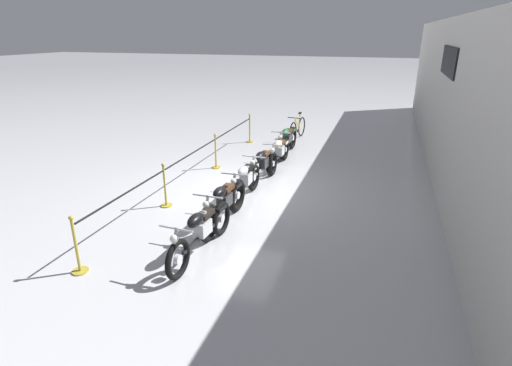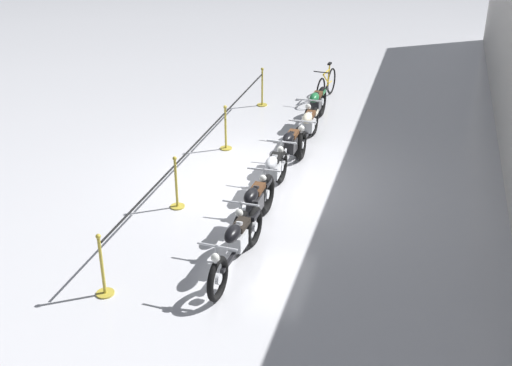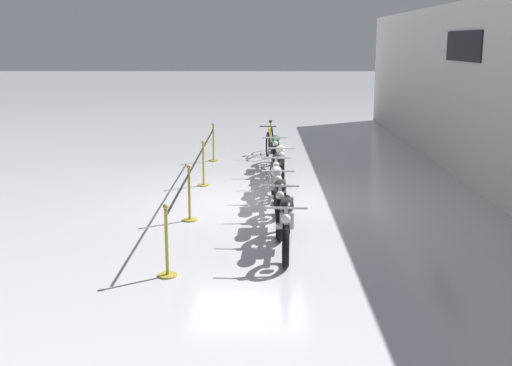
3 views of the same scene
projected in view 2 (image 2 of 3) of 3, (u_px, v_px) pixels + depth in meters
name	position (u px, v px, depth m)	size (l,w,h in m)	color
ground_plane	(254.00, 179.00, 13.37)	(120.00, 120.00, 0.00)	silver
motorcycle_green_0	(315.00, 108.00, 15.87)	(2.36, 0.62, 0.97)	black
motorcycle_cream_1	(308.00, 128.00, 14.73)	(2.20, 0.62, 0.92)	black
motorcycle_black_2	(290.00, 149.00, 13.62)	(2.12, 0.62, 0.92)	black
motorcycle_silver_3	(273.00, 173.00, 12.51)	(2.27, 0.62, 0.91)	black
motorcycle_black_4	(254.00, 208.00, 11.22)	(2.24, 0.62, 0.96)	black
motorcycle_black_5	(237.00, 245.00, 10.12)	(2.33, 0.62, 0.93)	black
bicycle	(326.00, 85.00, 17.83)	(1.76, 0.48, 0.98)	black
stanchion_far_left	(225.00, 119.00, 14.49)	(9.09, 0.28, 1.05)	gold
stanchion_mid_left	(226.00, 134.00, 14.64)	(0.28, 0.28, 1.05)	gold
stanchion_mid_right	(177.00, 190.00, 12.09)	(0.28, 0.28, 1.05)	gold
stanchion_far_right	(103.00, 274.00, 9.58)	(0.28, 0.28, 1.05)	gold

